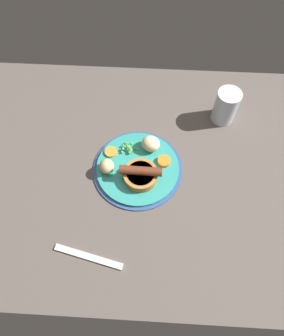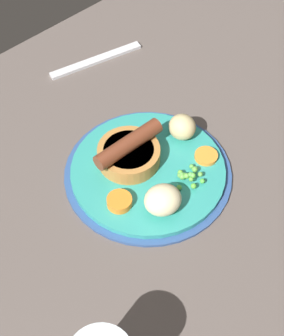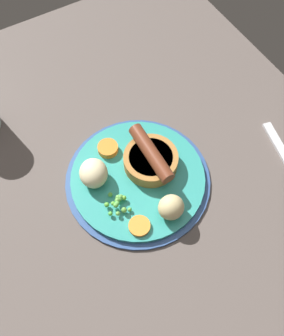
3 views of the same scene
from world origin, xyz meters
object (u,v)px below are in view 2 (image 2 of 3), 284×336
Objects in this scene: potato_chunk_1 at (163,200)px; carrot_slice_5 at (119,201)px; potato_chunk_0 at (182,127)px; fork at (96,60)px; sausage_pudding at (129,152)px; pea_pile at (188,176)px; dinner_plate at (148,172)px; carrot_slice_1 at (206,156)px.

carrot_slice_5 is at bearing -49.54° from potato_chunk_1.
fork is at bearing -95.27° from potato_chunk_0.
sausage_pudding is at bearing -103.43° from potato_chunk_1.
carrot_slice_5 is (10.47, -3.62, -0.29)cm from pea_pile.
sausage_pudding is (1.01, -3.25, 2.77)cm from dinner_plate.
dinner_plate is 1.44× the size of fork.
dinner_plate is 6.96× the size of carrot_slice_5.
fork is (-18.30, -27.61, -1.75)cm from carrot_slice_5.
sausage_pudding is 9.74cm from pea_pile.
carrot_slice_5 is at bearing -8.92° from carrot_slice_1.
dinner_plate is at bearing -28.30° from carrot_slice_1.
fork is (-10.83, -25.66, -0.27)cm from dinner_plate.
sausage_pudding is 8.40cm from carrot_slice_5.
potato_chunk_0 is at bearing -128.94° from pea_pile.
fork is at bearing -123.53° from carrot_slice_5.
potato_chunk_0 is 1.18× the size of carrot_slice_5.
pea_pile is 32.26cm from fork.
potato_chunk_0 is at bearing -146.01° from potato_chunk_1.
potato_chunk_1 is (11.98, 8.08, 0.08)cm from potato_chunk_0.
sausage_pudding reaches higher than carrot_slice_5.
pea_pile is 0.89× the size of potato_chunk_1.
dinner_plate is 6.57cm from pea_pile.
pea_pile is at bearing 115.63° from sausage_pudding.
potato_chunk_0 reaches higher than dinner_plate.
sausage_pudding is 12.08cm from carrot_slice_1.
carrot_slice_5 is (4.08, -4.78, -1.50)cm from potato_chunk_1.
pea_pile is (-4.01, 8.82, -1.00)cm from sausage_pudding.
carrot_slice_1 is at bearing -168.68° from potato_chunk_1.
dinner_plate is 9.16cm from potato_chunk_0.
pea_pile is (-3.00, 5.57, 1.77)cm from dinner_plate.
dinner_plate is 9.38cm from carrot_slice_1.
potato_chunk_1 is 6.46cm from carrot_slice_5.
potato_chunk_0 is at bearing -168.39° from carrot_slice_5.
dinner_plate is at bearing 8.89° from potato_chunk_0.
sausage_pudding is at bearing -39.77° from carrot_slice_1.
carrot_slice_5 reaches higher than dinner_plate.
pea_pile is at bearing -169.71° from potato_chunk_1.
sausage_pudding is 9.78cm from potato_chunk_0.
potato_chunk_0 reaches higher than fork.
fork is at bearing -112.88° from dinner_plate.
sausage_pudding is 2.13× the size of potato_chunk_1.
carrot_slice_5 is at bearing 69.55° from fork.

